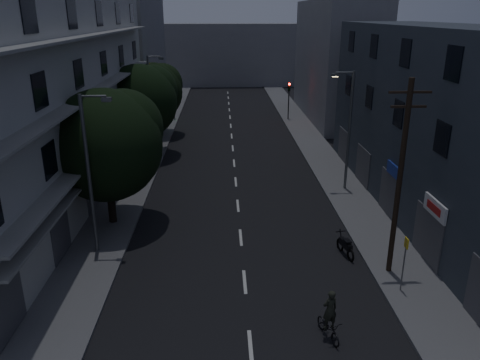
{
  "coord_description": "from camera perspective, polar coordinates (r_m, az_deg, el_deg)",
  "views": [
    {
      "loc": [
        -0.94,
        -12.1,
        11.64
      ],
      "look_at": [
        0.0,
        12.0,
        3.0
      ],
      "focal_mm": 35.0,
      "sensor_mm": 36.0,
      "label": 1
    }
  ],
  "objects": [
    {
      "name": "motorcycle",
      "position": [
        24.51,
        12.73,
        -7.92
      ],
      "size": [
        0.65,
        1.85,
        1.2
      ],
      "rotation": [
        0.0,
        0.0,
        0.21
      ],
      "color": "black",
      "rests_on": "ground"
    },
    {
      "name": "building_far_end",
      "position": [
        82.38,
        -1.63,
        15.07
      ],
      "size": [
        24.0,
        8.0,
        10.0
      ],
      "primitive_type": "cube",
      "color": "slate",
      "rests_on": "ground"
    },
    {
      "name": "street_lamp_left_far",
      "position": [
        43.35,
        -10.79,
        10.02
      ],
      "size": [
        1.51,
        0.25,
        8.0
      ],
      "color": "#53555B",
      "rests_on": "sidewalk_left"
    },
    {
      "name": "traffic_signal_far_left",
      "position": [
        54.33,
        -8.14,
        10.47
      ],
      "size": [
        0.28,
        0.37,
        4.1
      ],
      "color": "black",
      "rests_on": "sidewalk_left"
    },
    {
      "name": "sidewalk_right",
      "position": [
        39.77,
        10.13,
        2.49
      ],
      "size": [
        3.0,
        90.0,
        0.15
      ],
      "primitive_type": "cube",
      "color": "#565659",
      "rests_on": "ground"
    },
    {
      "name": "traffic_signal_far_right",
      "position": [
        53.91,
        5.99,
        10.48
      ],
      "size": [
        0.28,
        0.37,
        4.1
      ],
      "color": "black",
      "rests_on": "sidewalk_right"
    },
    {
      "name": "ground",
      "position": [
        38.9,
        -0.75,
        2.29
      ],
      "size": [
        160.0,
        160.0,
        0.0
      ],
      "primitive_type": "plane",
      "color": "black",
      "rests_on": "ground"
    },
    {
      "name": "building_far_right",
      "position": [
        55.87,
        11.52,
        14.05
      ],
      "size": [
        6.0,
        20.0,
        13.0
      ],
      "primitive_type": "cube",
      "color": "slate",
      "rests_on": "ground"
    },
    {
      "name": "utility_pole",
      "position": [
        21.72,
        18.92,
        0.44
      ],
      "size": [
        1.8,
        0.24,
        9.0
      ],
      "color": "black",
      "rests_on": "sidewalk_right"
    },
    {
      "name": "building_far_left",
      "position": [
        61.22,
        -13.14,
        15.81
      ],
      "size": [
        6.0,
        20.0,
        16.0
      ],
      "primitive_type": "cube",
      "color": "slate",
      "rests_on": "ground"
    },
    {
      "name": "street_lamp_right",
      "position": [
        32.08,
        13.02,
        6.52
      ],
      "size": [
        1.51,
        0.25,
        8.0
      ],
      "color": "#5B6063",
      "rests_on": "sidewalk_right"
    },
    {
      "name": "tree_near",
      "position": [
        26.88,
        -15.94,
        4.62
      ],
      "size": [
        6.27,
        6.27,
        7.73
      ],
      "color": "black",
      "rests_on": "sidewalk_left"
    },
    {
      "name": "tree_mid",
      "position": [
        40.19,
        -12.02,
        9.65
      ],
      "size": [
        6.2,
        6.2,
        7.63
      ],
      "color": "black",
      "rests_on": "sidewalk_left"
    },
    {
      "name": "tree_far",
      "position": [
        47.25,
        -10.47,
        10.77
      ],
      "size": [
        5.69,
        5.69,
        7.04
      ],
      "color": "black",
      "rests_on": "sidewalk_left"
    },
    {
      "name": "building_left",
      "position": [
        32.4,
        -22.48,
        9.99
      ],
      "size": [
        7.0,
        36.0,
        14.0
      ],
      "color": "#AFB0AA",
      "rests_on": "ground"
    },
    {
      "name": "lane_markings",
      "position": [
        44.9,
        -0.96,
        4.68
      ],
      "size": [
        0.15,
        60.5,
        0.01
      ],
      "color": "beige",
      "rests_on": "ground"
    },
    {
      "name": "cyclist",
      "position": [
        18.65,
        10.79,
        -16.64
      ],
      "size": [
        1.02,
        1.71,
        2.05
      ],
      "rotation": [
        0.0,
        0.0,
        0.3
      ],
      "color": "black",
      "rests_on": "ground"
    },
    {
      "name": "sidewalk_left",
      "position": [
        39.41,
        -11.72,
        2.22
      ],
      "size": [
        3.0,
        90.0,
        0.15
      ],
      "primitive_type": "cube",
      "color": "#565659",
      "rests_on": "ground"
    },
    {
      "name": "street_lamp_left_near",
      "position": [
        23.67,
        -17.77,
        1.43
      ],
      "size": [
        1.51,
        0.25,
        8.0
      ],
      "color": "#585C60",
      "rests_on": "sidewalk_left"
    },
    {
      "name": "bus_stop_sign",
      "position": [
        21.42,
        19.46,
        -8.6
      ],
      "size": [
        0.06,
        0.35,
        2.52
      ],
      "color": "#595B60",
      "rests_on": "sidewalk_right"
    },
    {
      "name": "building_right",
      "position": [
        29.77,
        23.72,
        6.13
      ],
      "size": [
        6.19,
        28.0,
        11.0
      ],
      "color": "#2D343D",
      "rests_on": "ground"
    }
  ]
}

